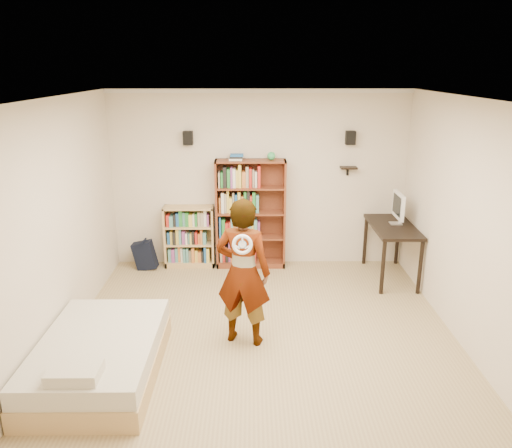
{
  "coord_description": "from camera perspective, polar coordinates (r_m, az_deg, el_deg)",
  "views": [
    {
      "loc": [
        -0.11,
        -4.99,
        3.01
      ],
      "look_at": [
        -0.06,
        0.6,
        1.24
      ],
      "focal_mm": 35.0,
      "sensor_mm": 36.0,
      "label": 1
    }
  ],
  "objects": [
    {
      "name": "low_bookshelf",
      "position": [
        7.83,
        -7.61,
        -1.43
      ],
      "size": [
        0.77,
        0.29,
        0.96
      ],
      "primitive_type": null,
      "color": "tan",
      "rests_on": "ground"
    },
    {
      "name": "daybed",
      "position": [
        5.42,
        -17.46,
        -13.77
      ],
      "size": [
        1.15,
        1.78,
        0.52
      ],
      "primitive_type": null,
      "color": "beige",
      "rests_on": "ground"
    },
    {
      "name": "tall_bookshelf",
      "position": [
        7.65,
        -0.62,
        1.11
      ],
      "size": [
        1.06,
        0.31,
        1.68
      ],
      "primitive_type": null,
      "color": "brown",
      "rests_on": "ground"
    },
    {
      "name": "navy_bag",
      "position": [
        7.9,
        -12.59,
        -3.46
      ],
      "size": [
        0.35,
        0.24,
        0.46
      ],
      "primitive_type": null,
      "rotation": [
        0.0,
        0.0,
        -0.06
      ],
      "color": "black",
      "rests_on": "ground"
    },
    {
      "name": "computer_desk",
      "position": [
        7.6,
        15.15,
        -3.08
      ],
      "size": [
        0.6,
        1.2,
        0.82
      ],
      "primitive_type": null,
      "color": "black",
      "rests_on": "ground"
    },
    {
      "name": "speaker_left",
      "position": [
        7.51,
        -7.78,
        9.71
      ],
      "size": [
        0.14,
        0.12,
        0.2
      ],
      "primitive_type": "cube",
      "color": "black",
      "rests_on": "room_shell"
    },
    {
      "name": "speaker_right",
      "position": [
        7.6,
        10.75,
        9.65
      ],
      "size": [
        0.14,
        0.12,
        0.2
      ],
      "primitive_type": "cube",
      "color": "black",
      "rests_on": "room_shell"
    },
    {
      "name": "imac",
      "position": [
        7.48,
        15.81,
        1.71
      ],
      "size": [
        0.12,
        0.47,
        0.46
      ],
      "primitive_type": null,
      "rotation": [
        0.0,
        0.0,
        0.06
      ],
      "color": "white",
      "rests_on": "computer_desk"
    },
    {
      "name": "person",
      "position": [
        5.51,
        -1.48,
        -5.55
      ],
      "size": [
        0.7,
        0.55,
        1.69
      ],
      "primitive_type": "imported",
      "rotation": [
        0.0,
        0.0,
        2.87
      ],
      "color": "black",
      "rests_on": "ground"
    },
    {
      "name": "wii_wheel",
      "position": [
        5.05,
        -1.58,
        -2.36
      ],
      "size": [
        0.21,
        0.08,
        0.21
      ],
      "primitive_type": "torus",
      "rotation": [
        1.36,
        0.0,
        0.0
      ],
      "color": "white",
      "rests_on": "person"
    },
    {
      "name": "wall_shelf",
      "position": [
        7.68,
        10.55,
        6.34
      ],
      "size": [
        0.25,
        0.16,
        0.02
      ],
      "primitive_type": "cube",
      "color": "black",
      "rests_on": "room_shell"
    },
    {
      "name": "crown_molding",
      "position": [
        5.0,
        0.81,
        13.7
      ],
      "size": [
        4.5,
        5.0,
        0.06
      ],
      "color": "silver",
      "rests_on": "room_shell"
    },
    {
      "name": "ground",
      "position": [
        5.83,
        0.69,
        -13.51
      ],
      "size": [
        4.5,
        5.0,
        0.01
      ],
      "primitive_type": "cube",
      "color": "tan",
      "rests_on": "ground"
    },
    {
      "name": "room_shell",
      "position": [
        5.14,
        0.76,
        3.55
      ],
      "size": [
        4.52,
        5.02,
        2.71
      ],
      "color": "beige",
      "rests_on": "ground"
    }
  ]
}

